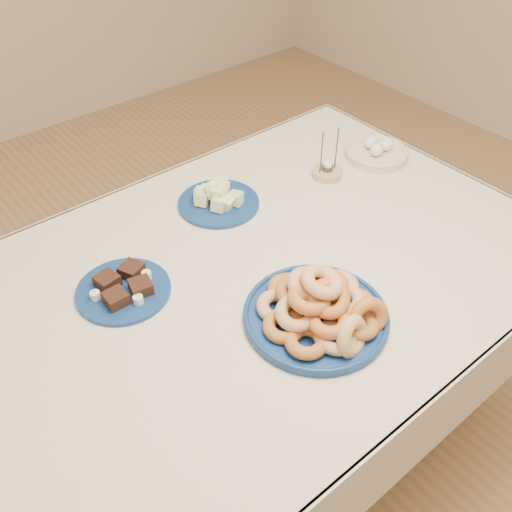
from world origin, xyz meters
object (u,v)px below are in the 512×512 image
at_px(candle_holder, 327,172).
at_px(brownie_plate, 124,288).
at_px(dining_table, 244,304).
at_px(egg_bowl, 377,152).
at_px(donut_platter, 319,309).
at_px(melon_plate, 217,198).

bearing_deg(candle_holder, brownie_plate, -175.94).
bearing_deg(brownie_plate, dining_table, -27.62).
relative_size(brownie_plate, candle_holder, 1.57).
bearing_deg(egg_bowl, dining_table, -166.39).
bearing_deg(donut_platter, melon_plate, 80.03).
bearing_deg(melon_plate, donut_platter, -99.97).
bearing_deg(melon_plate, dining_table, -114.27).
bearing_deg(candle_holder, dining_table, -158.45).
bearing_deg(candle_holder, egg_bowl, -7.38).
bearing_deg(melon_plate, brownie_plate, -159.65).
distance_m(donut_platter, egg_bowl, 0.78).
height_order(dining_table, brownie_plate, brownie_plate).
relative_size(dining_table, melon_plate, 5.66).
bearing_deg(egg_bowl, melon_plate, 168.01).
distance_m(dining_table, brownie_plate, 0.33).
height_order(donut_platter, candle_holder, candle_holder).
bearing_deg(egg_bowl, candle_holder, 172.62).
height_order(donut_platter, egg_bowl, donut_platter).
xyz_separation_m(dining_table, donut_platter, (0.04, -0.24, 0.15)).
xyz_separation_m(candle_holder, egg_bowl, (0.20, -0.03, 0.01)).
bearing_deg(donut_platter, brownie_plate, 129.20).
xyz_separation_m(donut_platter, egg_bowl, (0.66, 0.41, -0.02)).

